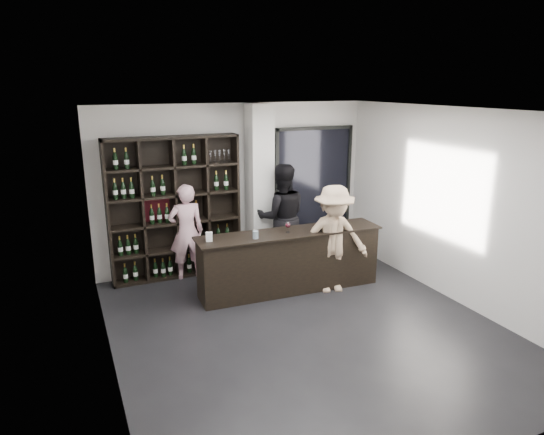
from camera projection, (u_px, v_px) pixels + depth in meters
name	position (u px, v px, depth m)	size (l,w,h in m)	color
floor	(306.00, 328.00, 6.62)	(5.00, 5.50, 0.01)	black
wine_shelf	(175.00, 208.00, 8.11)	(2.20, 0.35, 2.40)	black
structural_column	(260.00, 187.00, 8.54)	(0.40, 0.40, 2.90)	silver
glass_panel	(314.00, 182.00, 9.22)	(1.60, 0.08, 2.10)	black
tasting_counter	(290.00, 261.00, 7.71)	(2.98, 0.62, 0.98)	black
taster_pink	(186.00, 232.00, 8.12)	(0.60, 0.39, 1.63)	#DDA7B3
taster_black	(282.00, 217.00, 8.53)	(0.92, 0.72, 1.89)	black
customer	(333.00, 239.00, 7.59)	(1.11, 0.64, 1.72)	tan
wine_glass	(288.00, 226.00, 7.51)	(0.08, 0.08, 0.20)	white
spit_cup	(256.00, 235.00, 7.23)	(0.09, 0.09, 0.12)	silver
napkin_stack	(336.00, 223.00, 8.01)	(0.12, 0.12, 0.02)	white
card_stand	(209.00, 237.00, 7.09)	(0.09, 0.05, 0.14)	white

